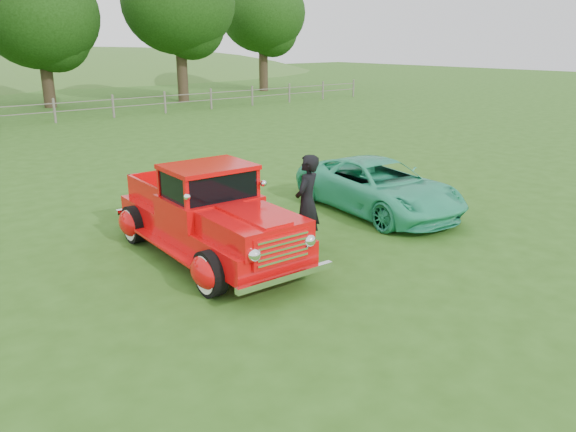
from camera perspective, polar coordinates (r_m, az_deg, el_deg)
ground at (r=9.72m, az=1.91°, el=-6.30°), size 140.00×140.00×0.00m
tree_near_east at (r=37.29m, az=-23.94°, el=18.11°), size 6.80×6.80×8.33m
tree_mid_east at (r=38.66m, az=-11.07°, el=20.52°), size 7.20×7.20×9.44m
tree_far_east at (r=46.11m, az=-2.58°, el=19.87°), size 6.60×6.60×8.86m
red_pickup at (r=10.50m, az=-8.09°, el=-0.01°), size 2.41×5.06×1.78m
teal_sedan at (r=13.41m, az=9.18°, el=3.00°), size 2.60×4.67×1.24m
man at (r=10.78m, az=1.94°, el=1.39°), size 0.81×0.70×1.87m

